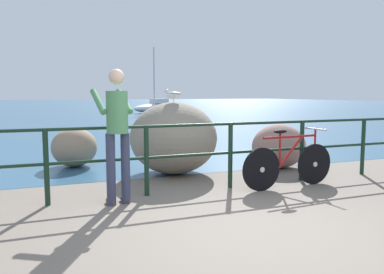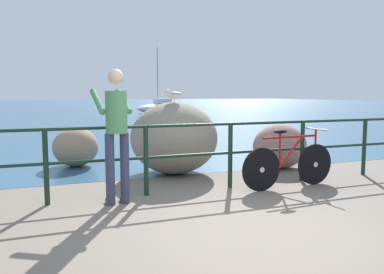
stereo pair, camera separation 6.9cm
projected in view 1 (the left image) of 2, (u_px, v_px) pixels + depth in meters
The scene contains 10 objects.
ground_plane at pixel (75, 120), 22.56m from camera, with size 120.00×120.00×0.10m, color #6B6056.
sea_surface at pixel (53, 105), 48.50m from camera, with size 120.00×90.00×0.01m, color #2D5675.
promenade_railing at pixel (190, 149), 5.87m from camera, with size 9.50×0.07×1.02m.
bicycle at pixel (289, 163), 6.14m from camera, with size 1.70×0.48×0.92m.
person_at_railing at pixel (117, 130), 5.15m from camera, with size 0.50×0.66×1.78m.
breakwater_boulder_main at pixel (173, 138), 7.21m from camera, with size 1.58×1.64×1.31m.
breakwater_boulder_left at pixel (74, 147), 7.92m from camera, with size 0.90×0.94×0.78m.
breakwater_boulder_right at pixel (279, 146), 7.74m from camera, with size 1.10×0.92×0.87m.
seagull at pixel (173, 94), 7.05m from camera, with size 0.34×0.20×0.23m.
sailboat at pixel (156, 107), 30.04m from camera, with size 4.51×3.14×4.90m.
Camera 1 is at (-2.14, -3.41, 1.47)m, focal length 36.86 mm.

